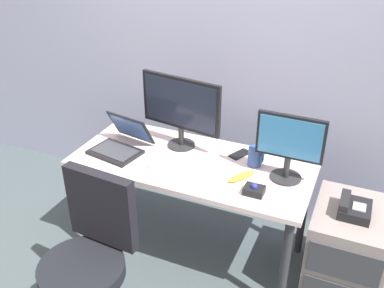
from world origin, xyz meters
name	(u,v)px	position (x,y,z in m)	size (l,w,h in m)	color
ground_plane	(192,248)	(0.00, 0.00, 0.00)	(8.00, 8.00, 0.00)	#414C4E
back_wall	(233,24)	(0.00, 0.68, 1.40)	(6.00, 0.10, 2.80)	#9798B4
desk	(192,172)	(0.00, 0.00, 0.63)	(1.47, 0.66, 0.71)	beige
file_cabinet	(345,251)	(0.97, 0.04, 0.29)	(0.42, 0.53, 0.58)	gray
desk_phone	(353,208)	(0.96, 0.03, 0.62)	(0.17, 0.20, 0.09)	black
office_chair	(90,268)	(-0.24, -0.78, 0.43)	(0.52, 0.52, 0.94)	black
monitor_main	(181,107)	(-0.14, 0.15, 0.98)	(0.56, 0.18, 0.47)	#262628
monitor_side	(290,144)	(0.57, 0.04, 0.94)	(0.38, 0.18, 0.40)	#262628
keyboard	(184,169)	(0.00, -0.12, 0.72)	(0.41, 0.14, 0.03)	silver
laptop	(121,143)	(-0.47, -0.05, 0.76)	(0.36, 0.38, 0.22)	black
trackball_mouse	(254,190)	(0.45, -0.18, 0.73)	(0.11, 0.09, 0.07)	black
coffee_mug	(255,157)	(0.37, 0.11, 0.77)	(0.09, 0.08, 0.12)	#2E4D90
cell_phone	(240,154)	(0.25, 0.19, 0.71)	(0.07, 0.14, 0.01)	black
banana	(242,176)	(0.34, -0.07, 0.73)	(0.19, 0.04, 0.04)	yellow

